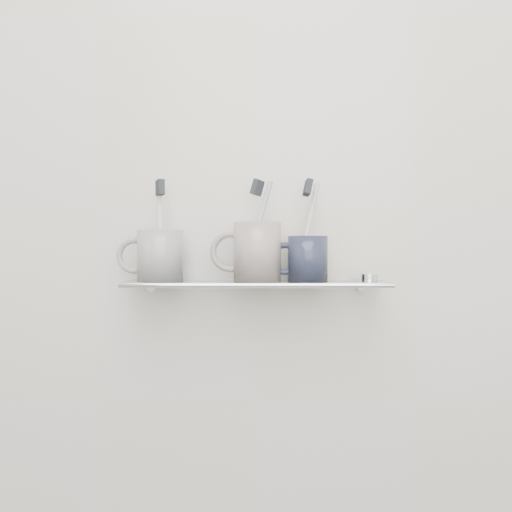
{
  "coord_description": "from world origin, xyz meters",
  "views": [
    {
      "loc": [
        0.01,
        0.08,
        1.16
      ],
      "look_at": [
        -0.0,
        1.04,
        1.15
      ],
      "focal_mm": 35.0,
      "sensor_mm": 36.0,
      "label": 1
    }
  ],
  "objects_px": {
    "mug_center": "(257,252)",
    "mug_right": "(308,259)",
    "shelf_glass": "(256,283)",
    "mug_left": "(160,256)"
  },
  "relations": [
    {
      "from": "shelf_glass",
      "to": "mug_center",
      "type": "bearing_deg",
      "value": 69.94
    },
    {
      "from": "shelf_glass",
      "to": "mug_center",
      "type": "distance_m",
      "value": 0.06
    },
    {
      "from": "shelf_glass",
      "to": "mug_left",
      "type": "height_order",
      "value": "mug_left"
    },
    {
      "from": "mug_left",
      "to": "mug_center",
      "type": "height_order",
      "value": "mug_center"
    },
    {
      "from": "shelf_glass",
      "to": "mug_left",
      "type": "relative_size",
      "value": 5.08
    },
    {
      "from": "shelf_glass",
      "to": "mug_center",
      "type": "height_order",
      "value": "mug_center"
    },
    {
      "from": "shelf_glass",
      "to": "mug_left",
      "type": "xyz_separation_m",
      "value": [
        -0.19,
        0.0,
        0.05
      ]
    },
    {
      "from": "mug_center",
      "to": "mug_left",
      "type": "bearing_deg",
      "value": 164.37
    },
    {
      "from": "mug_center",
      "to": "mug_right",
      "type": "bearing_deg",
      "value": -15.63
    },
    {
      "from": "mug_center",
      "to": "mug_right",
      "type": "xyz_separation_m",
      "value": [
        0.1,
        0.0,
        -0.01
      ]
    }
  ]
}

